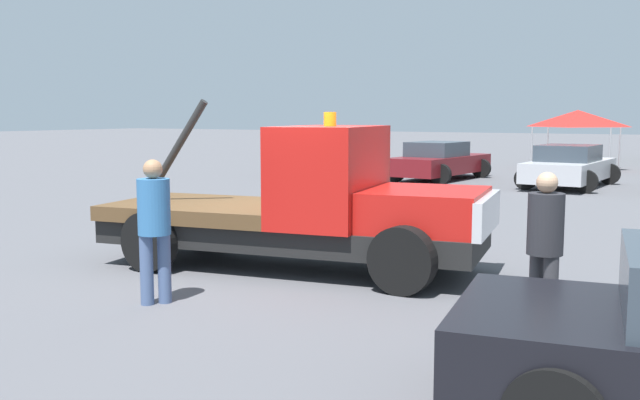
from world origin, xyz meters
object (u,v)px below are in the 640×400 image
object	(u,v)px
parked_car_charcoal	(332,158)
parked_car_maroon	(439,161)
person_near_truck	(545,240)
canopy_tent_red	(578,119)
tow_truck	(312,208)
parked_car_silver	(569,167)
person_at_hood	(154,221)

from	to	relation	value
parked_car_charcoal	parked_car_maroon	size ratio (longest dim) A/B	0.88
person_near_truck	parked_car_maroon	world-z (taller)	person_near_truck
person_near_truck	canopy_tent_red	distance (m)	23.83
tow_truck	parked_car_silver	world-z (taller)	tow_truck
tow_truck	person_near_truck	bearing A→B (deg)	-29.51
person_near_truck	parked_car_silver	size ratio (longest dim) A/B	0.35
parked_car_silver	canopy_tent_red	distance (m)	7.97
person_near_truck	parked_car_charcoal	xyz separation A→B (m)	(-11.11, 15.76, -0.33)
person_near_truck	parked_car_charcoal	bearing A→B (deg)	68.47
parked_car_charcoal	person_near_truck	bearing A→B (deg)	-142.60
parked_car_maroon	parked_car_silver	bearing A→B (deg)	-88.47
parked_car_maroon	canopy_tent_red	size ratio (longest dim) A/B	1.62
person_near_truck	parked_car_silver	bearing A→B (deg)	42.72
tow_truck	parked_car_charcoal	bearing A→B (deg)	108.77
person_at_hood	parked_car_silver	world-z (taller)	person_at_hood
parked_car_charcoal	person_at_hood	bearing A→B (deg)	-155.94
person_at_hood	canopy_tent_red	xyz separation A→B (m)	(0.55, 24.72, 1.10)
person_near_truck	person_at_hood	world-z (taller)	person_at_hood
canopy_tent_red	person_at_hood	bearing A→B (deg)	-91.28
person_at_hood	parked_car_silver	size ratio (longest dim) A/B	0.36
person_near_truck	parked_car_maroon	xyz separation A→B (m)	(-7.06, 16.13, -0.33)
parked_car_silver	tow_truck	bearing A→B (deg)	-179.91
parked_car_silver	parked_car_charcoal	bearing A→B (deg)	94.01
canopy_tent_red	tow_truck	bearing A→B (deg)	-89.65
person_at_hood	parked_car_silver	distance (m)	17.05
parked_car_silver	person_at_hood	bearing A→B (deg)	178.38
person_near_truck	canopy_tent_red	bearing A→B (deg)	42.35
tow_truck	person_at_hood	size ratio (longest dim) A/B	3.41
parked_car_silver	canopy_tent_red	world-z (taller)	canopy_tent_red
tow_truck	canopy_tent_red	distance (m)	22.17
person_near_truck	parked_car_silver	xyz separation A→B (m)	(-2.62, 15.75, -0.32)
parked_car_maroon	parked_car_silver	size ratio (longest dim) A/B	1.03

